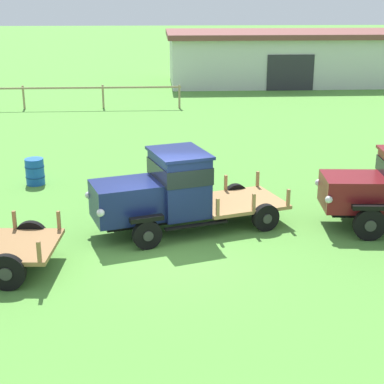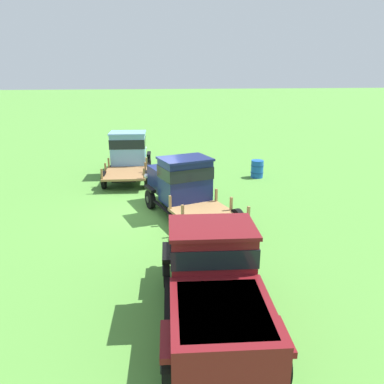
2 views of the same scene
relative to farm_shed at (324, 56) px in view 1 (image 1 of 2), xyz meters
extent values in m
plane|color=#518E38|center=(-12.33, -30.36, -1.87)|extent=(240.00, 240.00, 0.00)
cube|color=silver|center=(0.00, 0.00, -0.20)|extent=(22.88, 8.12, 3.34)
cube|color=brown|center=(0.00, 0.00, 1.65)|extent=(23.48, 8.92, 0.36)
cube|color=#2D2D33|center=(-3.43, -4.10, -0.67)|extent=(3.20, 0.08, 2.40)
cylinder|color=#997F60|center=(-11.24, -10.40, -1.20)|extent=(0.12, 0.12, 1.34)
cylinder|color=#997F60|center=(-15.61, -10.09, -1.20)|extent=(0.12, 0.12, 1.34)
cylinder|color=#997F60|center=(-20.12, -10.10, -1.20)|extent=(0.12, 0.12, 1.34)
cube|color=#997F60|center=(-18.04, -10.34, -0.66)|extent=(13.80, 0.08, 0.10)
cylinder|color=black|center=(-15.88, -32.22, -1.45)|extent=(0.85, 0.22, 0.84)
cylinder|color=#2D2D2D|center=(-15.88, -32.32, -1.45)|extent=(0.30, 0.05, 0.29)
cylinder|color=black|center=(-15.73, -30.25, -1.45)|extent=(0.85, 0.22, 0.84)
cylinder|color=#2D2D2D|center=(-15.73, -30.15, -1.45)|extent=(0.30, 0.05, 0.29)
cube|color=olive|center=(-16.17, -31.21, -1.26)|extent=(2.58, 2.15, 0.10)
cube|color=olive|center=(-16.10, -30.27, -0.97)|extent=(0.09, 0.09, 0.47)
cube|color=olive|center=(-15.14, -32.23, -0.97)|extent=(0.09, 0.09, 0.47)
cube|color=olive|center=(-15.01, -30.35, -0.97)|extent=(0.09, 0.09, 0.47)
cylinder|color=black|center=(-12.84, -30.17, -1.49)|extent=(0.79, 0.42, 0.76)
cylinder|color=#2D2D2D|center=(-12.81, -30.28, -1.49)|extent=(0.26, 0.11, 0.27)
cylinder|color=black|center=(-13.43, -28.31, -1.49)|extent=(0.79, 0.42, 0.76)
cylinder|color=#2D2D2D|center=(-13.47, -28.20, -1.49)|extent=(0.26, 0.11, 0.27)
cylinder|color=black|center=(-9.61, -29.15, -1.49)|extent=(0.79, 0.42, 0.76)
cylinder|color=#2D2D2D|center=(-9.57, -29.25, -1.49)|extent=(0.26, 0.11, 0.27)
cylinder|color=black|center=(-10.20, -27.28, -1.49)|extent=(0.79, 0.42, 0.76)
cylinder|color=#2D2D2D|center=(-10.23, -27.17, -1.49)|extent=(0.26, 0.11, 0.27)
cube|color=black|center=(-11.67, -28.77, -1.41)|extent=(5.02, 2.51, 0.12)
cube|color=#141E51|center=(-13.39, -29.32, -0.86)|extent=(2.08, 1.83, 0.99)
cube|color=silver|center=(-14.19, -29.57, -0.91)|extent=(0.38, 1.04, 0.74)
sphere|color=silver|center=(-13.98, -30.27, -0.83)|extent=(0.20, 0.20, 0.20)
sphere|color=silver|center=(-14.42, -28.88, -0.83)|extent=(0.20, 0.20, 0.20)
cube|color=black|center=(-12.84, -30.17, -1.06)|extent=(0.90, 0.46, 0.12)
cube|color=black|center=(-13.43, -28.31, -1.06)|extent=(0.90, 0.46, 0.12)
cube|color=#141E51|center=(-11.96, -28.87, -0.54)|extent=(1.71, 2.02, 1.62)
cube|color=black|center=(-11.96, -28.87, -0.18)|extent=(1.77, 2.07, 0.45)
cube|color=#141E51|center=(-11.96, -28.87, 0.31)|extent=(1.85, 2.13, 0.08)
cube|color=black|center=(-11.55, -29.74, -1.43)|extent=(1.70, 0.66, 0.05)
cube|color=black|center=(-12.13, -27.91, -1.43)|extent=(1.70, 0.66, 0.05)
cube|color=#9E7547|center=(-10.24, -28.32, -1.30)|extent=(2.84, 2.58, 0.10)
cube|color=#9E7547|center=(-10.97, -29.53, -1.01)|extent=(0.10, 0.10, 0.48)
cube|color=#9E7547|center=(-11.54, -27.76, -1.01)|extent=(0.10, 0.10, 0.48)
cube|color=#9E7547|center=(-9.96, -29.21, -1.01)|extent=(0.10, 0.10, 0.48)
cube|color=#9E7547|center=(-10.52, -27.43, -1.01)|extent=(0.10, 0.10, 0.48)
cube|color=#9E7547|center=(-8.95, -28.88, -1.01)|extent=(0.10, 0.10, 0.48)
cube|color=#9E7547|center=(-9.51, -27.11, -1.01)|extent=(0.10, 0.10, 0.48)
cylinder|color=black|center=(-6.99, -29.97, -1.44)|extent=(0.88, 0.23, 0.87)
cylinder|color=#2D2D2D|center=(-7.00, -30.06, -1.44)|extent=(0.31, 0.05, 0.31)
cylinder|color=black|center=(-6.83, -28.00, -1.44)|extent=(0.88, 0.23, 0.87)
cylinder|color=#2D2D2D|center=(-6.83, -27.90, -1.44)|extent=(0.31, 0.05, 0.31)
cube|color=maroon|center=(-7.16, -28.96, -0.85)|extent=(1.78, 1.52, 0.89)
cube|color=silver|center=(-7.97, -28.90, -0.89)|extent=(0.15, 1.09, 0.67)
sphere|color=silver|center=(-8.03, -29.64, -0.83)|extent=(0.20, 0.20, 0.20)
sphere|color=silver|center=(-7.92, -28.16, -0.83)|extent=(0.20, 0.20, 0.20)
cube|color=black|center=(-6.99, -29.97, -0.95)|extent=(1.02, 0.28, 0.12)
cube|color=black|center=(-6.83, -28.00, -0.95)|extent=(1.02, 0.28, 0.12)
cylinder|color=#1951B2|center=(-16.75, -24.49, -1.42)|extent=(0.63, 0.63, 0.90)
cylinder|color=navy|center=(-16.75, -24.49, -1.24)|extent=(0.66, 0.66, 0.03)
cylinder|color=navy|center=(-16.75, -24.49, -1.60)|extent=(0.66, 0.66, 0.03)
camera|label=1|loc=(-12.52, -44.06, 4.29)|focal=55.00mm
camera|label=2|loc=(1.43, -30.54, 3.32)|focal=35.00mm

